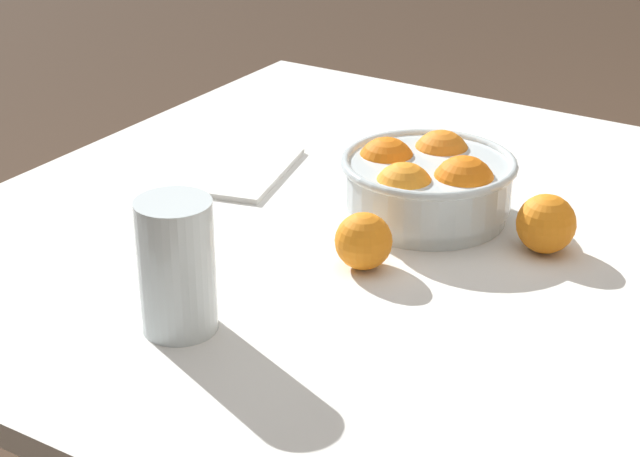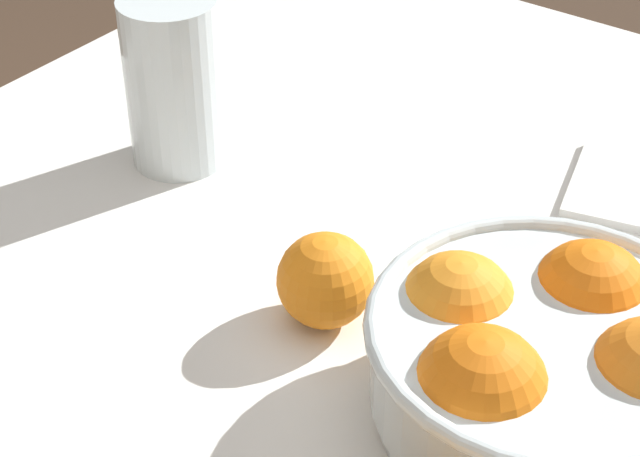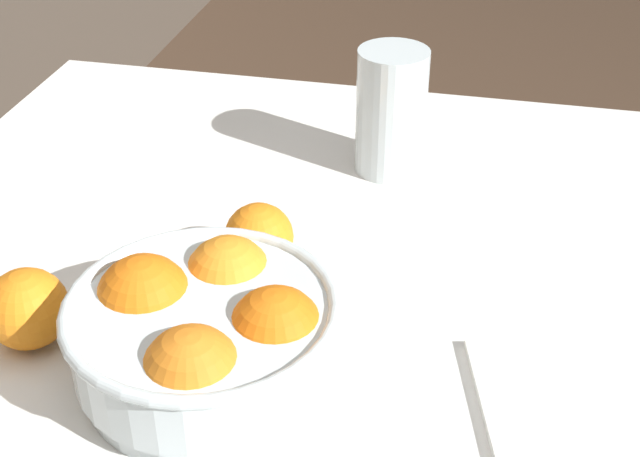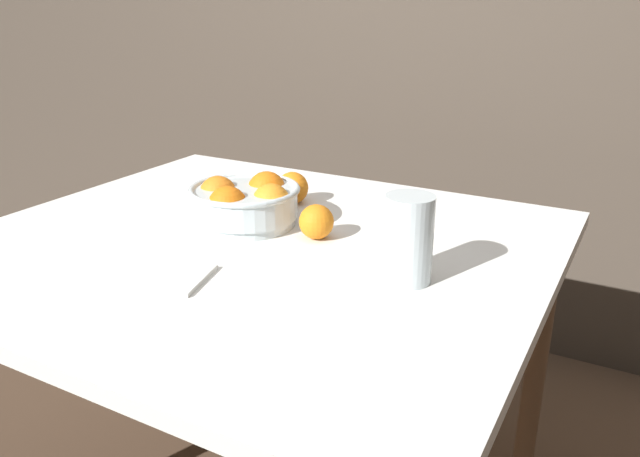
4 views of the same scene
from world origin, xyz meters
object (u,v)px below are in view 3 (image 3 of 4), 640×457
at_px(fruit_bowl, 205,332).
at_px(orange_loose_front, 27,309).
at_px(juice_glass, 391,118).
at_px(orange_loose_near_bowl, 259,237).

bearing_deg(fruit_bowl, orange_loose_front, 86.36).
relative_size(juice_glass, orange_loose_near_bowl, 2.16).
distance_m(fruit_bowl, juice_glass, 0.41).
bearing_deg(juice_glass, fruit_bowl, 166.56).
bearing_deg(fruit_bowl, orange_loose_near_bowl, 0.60).
distance_m(juice_glass, orange_loose_near_bowl, 0.25).
xyz_separation_m(fruit_bowl, orange_loose_near_bowl, (0.17, 0.00, -0.02)).
relative_size(juice_glass, orange_loose_front, 2.03).
height_order(orange_loose_near_bowl, orange_loose_front, orange_loose_front).
bearing_deg(orange_loose_front, orange_loose_near_bowl, -46.90).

